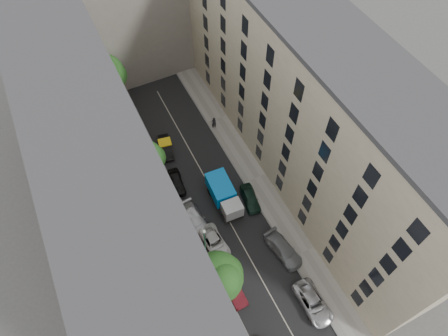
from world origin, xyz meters
TOP-DOWN VIEW (x-y plane):
  - ground at (0.00, 0.00)m, footprint 120.00×120.00m
  - road_surface at (0.00, 0.00)m, footprint 8.00×44.00m
  - sidewalk_left at (-5.50, 0.00)m, footprint 3.00×44.00m
  - sidewalk_right at (5.50, 0.00)m, footprint 3.00×44.00m
  - building_left at (-11.00, 0.00)m, footprint 8.00×44.00m
  - building_right at (11.00, 0.00)m, footprint 8.00×44.00m
  - building_endcap at (0.00, 28.00)m, footprint 18.00×12.00m
  - tarp_truck at (0.60, -1.20)m, footprint 2.64×6.09m
  - car_left_1 at (-3.35, -11.40)m, footprint 1.66×4.23m
  - car_left_2 at (-2.80, -5.80)m, footprint 2.43×4.79m
  - car_left_3 at (-3.60, -2.20)m, footprint 2.48×5.12m
  - car_left_4 at (-3.60, 3.40)m, footprint 2.14×4.21m
  - car_left_5 at (-2.80, 9.00)m, footprint 2.16×4.38m
  - car_right_0 at (3.33, -16.23)m, footprint 2.35×5.09m
  - car_right_1 at (3.60, -9.96)m, footprint 2.81×5.31m
  - car_right_2 at (3.43, -2.60)m, footprint 2.34×4.33m
  - tree_near at (-4.92, -11.45)m, footprint 5.14×4.84m
  - tree_mid at (-6.30, 4.89)m, footprint 4.85×4.50m
  - tree_far at (-6.30, 19.89)m, footprint 5.50×5.25m
  - lamp_post at (-4.34, -6.94)m, footprint 0.36×0.36m
  - pedestrian at (4.50, 9.79)m, footprint 0.71×0.50m

SIDE VIEW (x-z plane):
  - ground at x=0.00m, z-range 0.00..0.00m
  - road_surface at x=0.00m, z-range 0.00..0.02m
  - sidewalk_left at x=-5.50m, z-range 0.00..0.15m
  - sidewalk_right at x=5.50m, z-range 0.00..0.15m
  - car_left_2 at x=-2.80m, z-range 0.00..1.30m
  - car_left_1 at x=-3.35m, z-range 0.00..1.37m
  - car_left_4 at x=-3.60m, z-range 0.00..1.37m
  - car_left_5 at x=-2.80m, z-range 0.00..1.38m
  - car_right_2 at x=3.43m, z-range 0.00..1.40m
  - car_right_0 at x=3.33m, z-range 0.00..1.41m
  - car_left_3 at x=-3.60m, z-range 0.00..1.44m
  - car_right_1 at x=3.60m, z-range 0.00..1.47m
  - pedestrian at x=4.50m, z-range 0.15..2.01m
  - tarp_truck at x=0.60m, z-range 0.14..2.90m
  - lamp_post at x=-4.34m, z-range 0.91..7.90m
  - tree_mid at x=-6.30m, z-range 1.37..8.85m
  - tree_far at x=-6.30m, z-range 1.44..9.75m
  - tree_near at x=-4.92m, z-range 1.70..10.51m
  - building_endcap at x=0.00m, z-range 0.00..18.00m
  - building_left at x=-11.00m, z-range 0.00..20.00m
  - building_right at x=11.00m, z-range 0.00..20.00m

